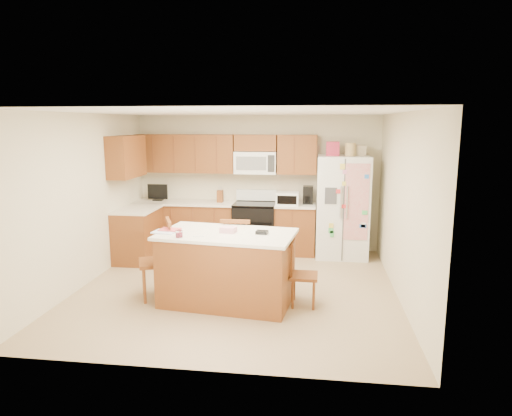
# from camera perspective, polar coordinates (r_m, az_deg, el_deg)

# --- Properties ---
(ground) EXTENTS (4.50, 4.50, 0.00)m
(ground) POSITION_cam_1_polar(r_m,az_deg,el_deg) (6.71, -2.37, -10.00)
(ground) COLOR #9E7B59
(ground) RESTS_ON ground
(room_shell) EXTENTS (4.60, 4.60, 2.52)m
(room_shell) POSITION_cam_1_polar(r_m,az_deg,el_deg) (6.35, -2.46, 2.27)
(room_shell) COLOR beige
(room_shell) RESTS_ON ground
(cabinetry) EXTENTS (3.36, 1.56, 2.15)m
(cabinetry) POSITION_cam_1_polar(r_m,az_deg,el_deg) (8.37, -6.95, 0.57)
(cabinetry) COLOR brown
(cabinetry) RESTS_ON ground
(stove) EXTENTS (0.76, 0.65, 1.13)m
(stove) POSITION_cam_1_polar(r_m,az_deg,el_deg) (8.41, -0.13, -2.37)
(stove) COLOR black
(stove) RESTS_ON ground
(refrigerator) EXTENTS (0.90, 0.79, 2.04)m
(refrigerator) POSITION_cam_1_polar(r_m,az_deg,el_deg) (8.20, 10.75, 0.30)
(refrigerator) COLOR white
(refrigerator) RESTS_ON ground
(island) EXTENTS (1.89, 1.21, 1.04)m
(island) POSITION_cam_1_polar(r_m,az_deg,el_deg) (6.08, -3.64, -7.42)
(island) COLOR brown
(island) RESTS_ON ground
(windsor_chair_left) EXTENTS (0.59, 0.60, 1.08)m
(windsor_chair_left) POSITION_cam_1_polar(r_m,az_deg,el_deg) (6.36, -12.16, -6.53)
(windsor_chair_left) COLOR brown
(windsor_chair_left) RESTS_ON ground
(windsor_chair_back) EXTENTS (0.44, 0.42, 1.02)m
(windsor_chair_back) POSITION_cam_1_polar(r_m,az_deg,el_deg) (6.68, -2.35, -5.72)
(windsor_chair_back) COLOR brown
(windsor_chair_back) RESTS_ON ground
(windsor_chair_right) EXTENTS (0.36, 0.38, 0.86)m
(windsor_chair_right) POSITION_cam_1_polar(r_m,az_deg,el_deg) (6.02, 5.79, -8.35)
(windsor_chair_right) COLOR brown
(windsor_chair_right) RESTS_ON ground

